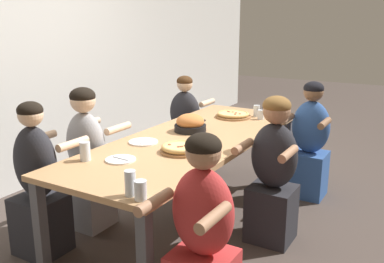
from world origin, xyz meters
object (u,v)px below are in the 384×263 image
object	(u,v)px
diner_far_left	(38,187)
diner_near_left	(202,242)
drinking_glass_c	(130,185)
diner_far_midleft	(87,163)
drinking_glass_e	(257,112)
pizza_board_second	(181,148)
empty_plate_b	(121,160)
drinking_glass_f	(141,192)
skillet_bowl	(190,124)
pizza_board_main	(233,115)
cocktail_glass_blue	(261,115)
drinking_glass_a	(216,150)
diner_near_right	(309,145)
diner_far_right	(185,129)
empty_plate_a	(143,142)
diner_near_center	(273,176)
drinking_glass_d	(282,111)
drinking_glass_b	(85,152)

from	to	relation	value
diner_far_left	diner_near_left	bearing A→B (deg)	-3.29
drinking_glass_c	diner_far_midleft	size ratio (longest dim) A/B	0.13
drinking_glass_e	diner_far_left	world-z (taller)	diner_far_left
pizza_board_second	empty_plate_b	size ratio (longest dim) A/B	1.49
drinking_glass_f	skillet_bowl	bearing A→B (deg)	20.05
pizza_board_main	diner_near_left	xyz separation A→B (m)	(-1.92, -0.72, -0.25)
drinking_glass_f	cocktail_glass_blue	bearing A→B (deg)	3.81
drinking_glass_a	diner_far_left	size ratio (longest dim) A/B	0.09
skillet_bowl	diner_near_right	world-z (taller)	diner_near_right
drinking_glass_a	drinking_glass_f	size ratio (longest dim) A/B	0.97
drinking_glass_a	diner_far_right	world-z (taller)	diner_far_right
skillet_bowl	drinking_glass_c	size ratio (longest dim) A/B	2.72
diner_near_left	empty_plate_a	bearing A→B (deg)	-38.45
empty_plate_b	drinking_glass_a	bearing A→B (deg)	-51.72
empty_plate_b	diner_near_center	world-z (taller)	diner_near_center
diner_far_midleft	drinking_glass_c	bearing A→B (deg)	-34.66
empty_plate_a	drinking_glass_e	world-z (taller)	drinking_glass_e
empty_plate_b	pizza_board_second	bearing A→B (deg)	-34.86
drinking_glass_e	diner_near_center	size ratio (longest dim) A/B	0.10
cocktail_glass_blue	diner_far_midleft	xyz separation A→B (m)	(-1.40, 0.95, -0.24)
diner_near_right	drinking_glass_a	bearing A→B (deg)	77.50
drinking_glass_d	diner_near_left	bearing A→B (deg)	-171.64
diner_near_left	empty_plate_b	bearing A→B (deg)	-21.62
pizza_board_second	diner_near_left	bearing A→B (deg)	-141.07
diner_far_midleft	drinking_glass_a	bearing A→B (deg)	8.27
pizza_board_main	diner_far_midleft	xyz separation A→B (m)	(-1.34, 0.69, -0.23)
diner_near_right	diner_near_center	bearing A→B (deg)	90.00
pizza_board_second	drinking_glass_f	bearing A→B (deg)	-162.81
diner_far_left	drinking_glass_b	bearing A→B (deg)	19.22
pizza_board_main	empty_plate_b	distance (m)	1.60
drinking_glass_c	diner_far_midleft	xyz separation A→B (m)	(0.70, 1.01, -0.27)
drinking_glass_a	diner_far_right	bearing A→B (deg)	38.42
pizza_board_main	drinking_glass_b	world-z (taller)	drinking_glass_b
drinking_glass_a	diner_far_right	xyz separation A→B (m)	(1.39, 1.10, -0.30)
pizza_board_main	diner_near_center	distance (m)	1.11
diner_near_center	pizza_board_main	bearing A→B (deg)	-48.37
pizza_board_main	diner_near_left	bearing A→B (deg)	-159.48
drinking_glass_a	diner_far_midleft	size ratio (longest dim) A/B	0.09
diner_far_left	drinking_glass_d	bearing A→B (deg)	63.67
diner_near_left	diner_far_left	size ratio (longest dim) A/B	0.99
diner_far_right	drinking_glass_c	bearing A→B (deg)	-65.76
cocktail_glass_blue	drinking_glass_b	world-z (taller)	drinking_glass_b
diner_far_midleft	diner_near_center	xyz separation A→B (m)	(0.53, -1.41, -0.01)
drinking_glass_e	diner_near_left	xyz separation A→B (m)	(-2.08, -0.54, -0.28)
drinking_glass_c	diner_near_left	xyz separation A→B (m)	(0.11, -0.39, -0.29)
drinking_glass_f	diner_near_left	bearing A→B (deg)	-67.35
pizza_board_second	skillet_bowl	size ratio (longest dim) A/B	0.78
skillet_bowl	diner_near_left	size ratio (longest dim) A/B	0.35
drinking_glass_e	drinking_glass_b	bearing A→B (deg)	164.80
empty_plate_b	diner_far_left	xyz separation A→B (m)	(-0.25, 0.57, -0.23)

